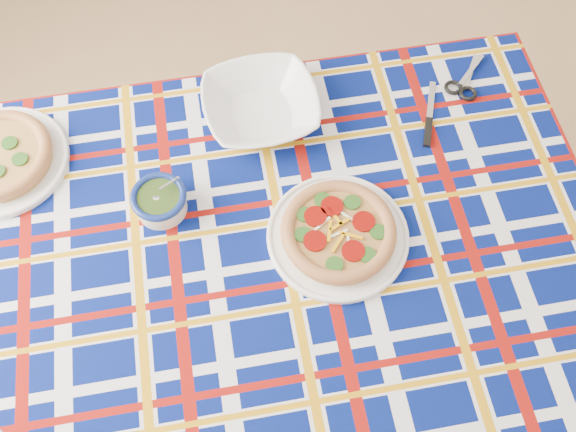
% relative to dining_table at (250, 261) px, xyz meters
% --- Properties ---
extents(floor, '(4.00, 4.00, 0.00)m').
position_rel_dining_table_xyz_m(floor, '(0.45, -0.03, -0.62)').
color(floor, '#A78056').
rests_on(floor, ground).
extents(dining_table, '(1.70, 1.43, 0.68)m').
position_rel_dining_table_xyz_m(dining_table, '(0.00, 0.00, 0.00)').
color(dining_table, brown).
rests_on(dining_table, floor).
extents(tablecloth, '(1.74, 1.47, 0.10)m').
position_rel_dining_table_xyz_m(tablecloth, '(0.00, 0.00, 0.02)').
color(tablecloth, '#05125A').
rests_on(tablecloth, dining_table).
extents(main_focaccia_plate, '(0.40, 0.40, 0.06)m').
position_rel_dining_table_xyz_m(main_focaccia_plate, '(0.17, 0.07, 0.10)').
color(main_focaccia_plate, '#B27D3F').
rests_on(main_focaccia_plate, tablecloth).
extents(pesto_bowl, '(0.16, 0.16, 0.07)m').
position_rel_dining_table_xyz_m(pesto_bowl, '(-0.20, 0.04, 0.10)').
color(pesto_bowl, '#1C310D').
rests_on(pesto_bowl, tablecloth).
extents(serving_bowl, '(0.35, 0.35, 0.06)m').
position_rel_dining_table_xyz_m(serving_bowl, '(-0.06, 0.32, 0.10)').
color(serving_bowl, white).
rests_on(serving_bowl, tablecloth).
extents(table_knife, '(0.03, 0.20, 0.01)m').
position_rel_dining_table_xyz_m(table_knife, '(0.30, 0.46, 0.07)').
color(table_knife, silver).
rests_on(table_knife, tablecloth).
extents(kitchen_scissors, '(0.12, 0.19, 0.01)m').
position_rel_dining_table_xyz_m(kitchen_scissors, '(0.38, 0.57, 0.08)').
color(kitchen_scissors, silver).
rests_on(kitchen_scissors, tablecloth).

